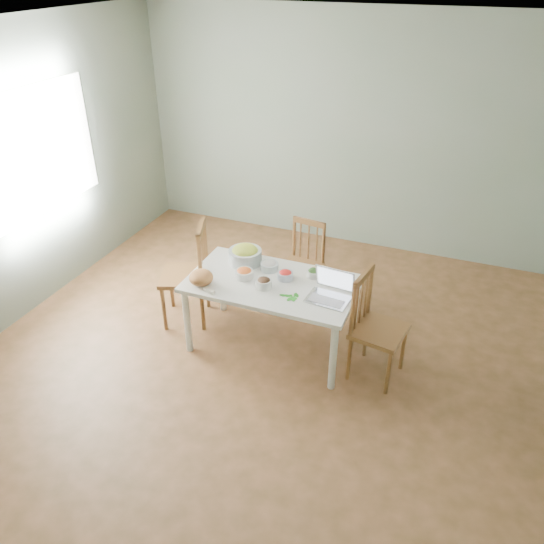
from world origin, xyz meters
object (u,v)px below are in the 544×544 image
at_px(chair_left, 184,273).
at_px(laptop, 329,288).
at_px(dining_table, 272,314).
at_px(bowl_squash, 245,254).
at_px(chair_right, 380,329).
at_px(bread_boule, 201,278).
at_px(chair_far, 301,265).

distance_m(chair_left, laptop, 1.51).
bearing_deg(laptop, dining_table, 175.42).
bearing_deg(bowl_squash, chair_right, -11.42).
relative_size(chair_left, laptop, 3.00).
relative_size(dining_table, laptop, 4.29).
height_order(dining_table, bread_boule, bread_boule).
relative_size(dining_table, chair_far, 1.68).
height_order(chair_left, bread_boule, chair_left).
relative_size(chair_far, bread_boule, 4.19).
xyz_separation_m(dining_table, chair_left, (-0.94, 0.09, 0.17)).
distance_m(dining_table, bread_boule, 0.73).
bearing_deg(chair_right, chair_far, 59.05).
bearing_deg(chair_left, bowl_squash, 82.20).
relative_size(chair_left, bread_boule, 4.94).
bearing_deg(dining_table, chair_far, 89.70).
xyz_separation_m(bread_boule, laptop, (1.08, 0.16, 0.05)).
distance_m(chair_right, laptop, 0.55).
height_order(chair_left, laptop, chair_left).
distance_m(chair_far, laptop, 1.08).
distance_m(dining_table, chair_far, 0.78).
relative_size(chair_left, chair_right, 1.07).
bearing_deg(chair_right, bread_boule, 107.44).
distance_m(chair_right, bread_boule, 1.56).
bearing_deg(chair_right, dining_table, 96.84).
bearing_deg(bowl_squash, laptop, -19.79).
xyz_separation_m(chair_far, chair_right, (0.97, -0.82, 0.04)).
bearing_deg(laptop, chair_left, 178.30).
xyz_separation_m(chair_far, bowl_squash, (-0.36, -0.56, 0.34)).
relative_size(chair_right, laptop, 2.80).
bearing_deg(bread_boule, chair_far, 61.85).
distance_m(chair_right, bowl_squash, 1.38).
height_order(dining_table, chair_left, chair_left).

